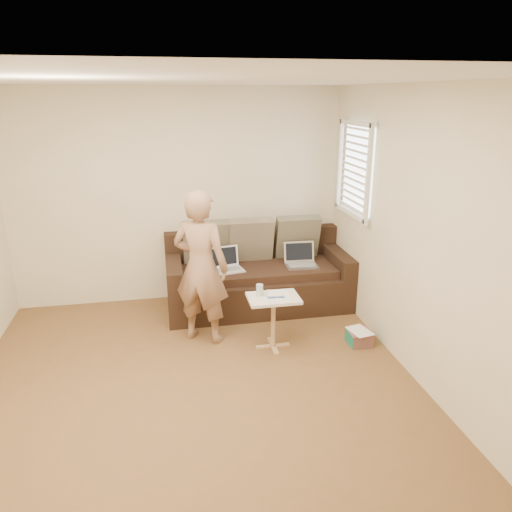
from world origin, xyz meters
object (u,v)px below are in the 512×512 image
Objects in this scene: laptop_white at (227,271)px; striped_box at (359,337)px; sofa at (258,273)px; person at (201,267)px; drinking_glass at (260,290)px; laptop_silver at (302,266)px; side_table at (273,322)px.

striped_box is (1.24, -1.07, -0.44)m from laptop_white.
sofa is 1.11m from person.
drinking_glass is 0.49× the size of striped_box.
laptop_silver is 3.14× the size of drinking_glass.
laptop_silver reaches higher than side_table.
striped_box is (1.60, -0.44, -0.74)m from person.
striped_box is (0.33, -1.06, -0.44)m from laptop_silver.
drinking_glass is (-0.70, -0.89, 0.11)m from laptop_silver.
laptop_white is 1.04m from side_table.
laptop_silver is 0.23× the size of person.
sofa is at bearing 87.03° from side_table.
side_table is at bearing -81.79° from laptop_white.
sofa reaches higher than drinking_glass.
side_table is at bearing 172.76° from striped_box.
sofa reaches higher than striped_box.
drinking_glass reaches higher than laptop_white.
laptop_white is 3.07× the size of drinking_glass.
striped_box is at bearing -51.93° from laptop_white.
person is 2.87× the size of side_table.
laptop_silver is at bearing 107.31° from striped_box.
person is at bearing -150.68° from laptop_silver.
laptop_white is at bearing 102.71° from drinking_glass.
side_table is at bearing -23.03° from drinking_glass.
laptop_white is 0.93m from drinking_glass.
laptop_white is 0.78m from person.
drinking_glass is (-0.19, -0.99, 0.20)m from sofa.
sofa is 3.87× the size of side_table.
person is at bearing 154.30° from drinking_glass.
laptop_white is at bearing 109.24° from side_table.
laptop_silver is 0.91m from laptop_white.
person is at bearing 154.80° from side_table.
person reaches higher than side_table.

